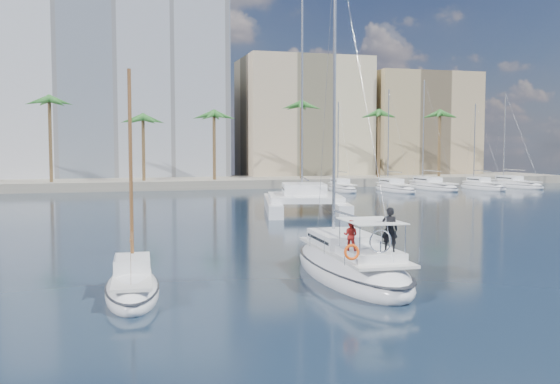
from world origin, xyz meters
name	(u,v)px	position (x,y,z in m)	size (l,w,h in m)	color
ground	(313,268)	(0.00, 0.00, 0.00)	(160.00, 160.00, 0.00)	black
quay	(175,183)	(0.00, 61.00, 0.60)	(120.00, 14.00, 1.20)	gray
building_modern	(87,93)	(-12.00, 73.00, 14.00)	(42.00, 16.00, 28.00)	silver
building_beige	(303,121)	(22.00, 70.00, 10.00)	(20.00, 14.00, 20.00)	#C3B58C
building_tan_right	(418,127)	(42.00, 68.00, 9.00)	(18.00, 12.00, 18.00)	tan
palm_centre	(177,113)	(0.00, 57.00, 10.28)	(3.60, 3.60, 12.30)	brown
palm_right	(405,116)	(34.00, 57.00, 10.28)	(3.60, 3.60, 12.30)	brown
main_sloop	(350,265)	(0.94, -2.48, 0.52)	(3.99, 11.40, 16.74)	white
small_sloop	(132,287)	(-8.67, -3.50, 0.38)	(2.45, 6.75, 9.55)	white
catamaran	(304,198)	(7.58, 24.71, 1.18)	(9.64, 14.78, 19.64)	white
seagull	(364,254)	(2.65, -0.10, 0.57)	(0.95, 0.41, 0.18)	silver
moored_yacht_a	(342,191)	(20.00, 47.00, 0.00)	(2.72, 9.35, 11.90)	white
moored_yacht_b	(395,191)	(26.50, 45.00, 0.00)	(3.14, 10.78, 13.72)	white
moored_yacht_c	(432,189)	(33.00, 47.00, 0.00)	(3.55, 12.21, 15.54)	white
moored_yacht_d	(482,189)	(39.50, 45.00, 0.00)	(2.72, 9.35, 11.90)	white
moored_yacht_e	(514,187)	(46.00, 47.00, 0.00)	(3.14, 10.78, 13.72)	white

